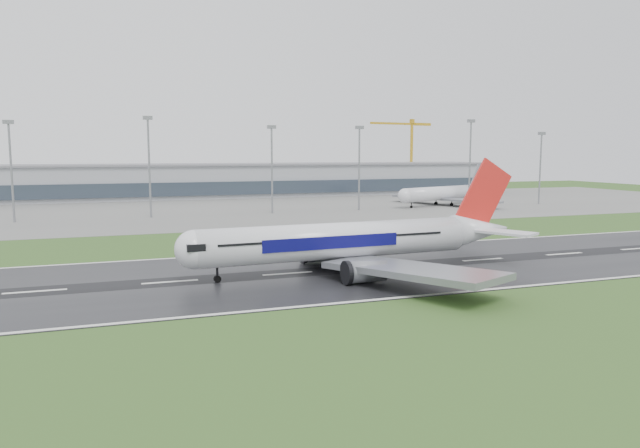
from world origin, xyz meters
name	(u,v)px	position (x,y,z in m)	size (l,w,h in m)	color
ground	(483,260)	(0.00, 0.00, 0.00)	(520.00, 520.00, 0.00)	#2C4F1C
runway	(483,260)	(0.00, 0.00, 0.05)	(400.00, 45.00, 0.10)	black
apron	(296,206)	(0.00, 125.00, 0.04)	(400.00, 130.00, 0.08)	slate
terminal	(260,180)	(0.00, 185.00, 7.50)	(240.00, 36.00, 15.00)	gray
main_airliner	(360,218)	(-27.19, -1.77, 9.63)	(64.53, 61.46, 19.05)	silver
parked_airliner	(443,186)	(56.17, 107.40, 7.87)	(53.18, 49.51, 15.59)	silver
tower_crane	(411,154)	(91.28, 200.00, 20.03)	(40.21, 2.19, 40.06)	#BF8D19
floodmast_0	(12,174)	(-96.95, 100.00, 14.75)	(0.64, 0.64, 29.50)	gray
floodmast_1	(149,169)	(-57.12, 100.00, 15.74)	(0.64, 0.64, 31.48)	gray
floodmast_2	(272,171)	(-16.41, 100.00, 14.59)	(0.64, 0.64, 29.18)	gray
floodmast_3	(359,170)	(16.31, 100.00, 14.74)	(0.64, 0.64, 29.48)	gray
floodmast_4	(470,165)	(63.21, 100.00, 16.31)	(0.64, 0.64, 32.61)	gray
floodmast_5	(540,170)	(96.86, 100.00, 14.11)	(0.64, 0.64, 28.22)	gray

